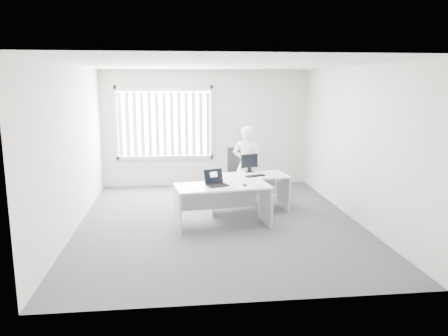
{
  "coord_description": "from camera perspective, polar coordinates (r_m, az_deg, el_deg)",
  "views": [
    {
      "loc": [
        -0.78,
        -7.58,
        2.48
      ],
      "look_at": [
        0.11,
        0.15,
        0.97
      ],
      "focal_mm": 35.0,
      "sensor_mm": 36.0,
      "label": 1
    }
  ],
  "objects": [
    {
      "name": "laptop",
      "position": [
        7.5,
        -0.88,
        -1.34
      ],
      "size": [
        0.43,
        0.41,
        0.27
      ],
      "primitive_type": null,
      "rotation": [
        0.0,
        0.0,
        0.36
      ],
      "color": "black",
      "rests_on": "desk_near"
    },
    {
      "name": "desk_far",
      "position": [
        8.58,
        3.04,
        -2.25
      ],
      "size": [
        1.65,
        0.93,
        0.72
      ],
      "rotation": [
        0.0,
        0.0,
        0.13
      ],
      "color": "white",
      "rests_on": "ground"
    },
    {
      "name": "wall_left",
      "position": [
        7.85,
        -19.18,
        2.48
      ],
      "size": [
        0.02,
        6.0,
        2.8
      ],
      "primitive_type": "cube",
      "color": "silver",
      "rests_on": "ground"
    },
    {
      "name": "monitor",
      "position": [
        8.8,
        3.33,
        0.64
      ],
      "size": [
        0.38,
        0.21,
        0.37
      ],
      "primitive_type": null,
      "rotation": [
        0.0,
        0.0,
        0.28
      ],
      "color": "black",
      "rests_on": "desk_far"
    },
    {
      "name": "ground",
      "position": [
        8.01,
        -0.66,
        -7.03
      ],
      "size": [
        6.0,
        6.0,
        0.0
      ],
      "primitive_type": "plane",
      "color": "#515159",
      "rests_on": "ground"
    },
    {
      "name": "booklet",
      "position": [
        7.53,
        4.58,
        -2.35
      ],
      "size": [
        0.22,
        0.26,
        0.01
      ],
      "primitive_type": "cube",
      "rotation": [
        0.0,
        0.0,
        -0.3
      ],
      "color": "white",
      "rests_on": "desk_near"
    },
    {
      "name": "wall_right",
      "position": [
        8.33,
        16.72,
        3.09
      ],
      "size": [
        0.02,
        6.0,
        2.8
      ],
      "primitive_type": "cube",
      "color": "silver",
      "rests_on": "ground"
    },
    {
      "name": "office_chair",
      "position": [
        9.74,
        1.62,
        -1.73
      ],
      "size": [
        0.75,
        0.75,
        1.07
      ],
      "rotation": [
        0.0,
        0.0,
        -0.27
      ],
      "color": "black",
      "rests_on": "ground"
    },
    {
      "name": "ceiling",
      "position": [
        7.62,
        -0.71,
        13.41
      ],
      "size": [
        5.0,
        6.0,
        0.02
      ],
      "primitive_type": "cube",
      "color": "silver",
      "rests_on": "wall_back"
    },
    {
      "name": "person",
      "position": [
        9.06,
        3.03,
        0.42
      ],
      "size": [
        0.7,
        0.59,
        1.64
      ],
      "primitive_type": "imported",
      "rotation": [
        0.0,
        0.0,
        2.75
      ],
      "color": "white",
      "rests_on": "ground"
    },
    {
      "name": "wall_front",
      "position": [
        4.77,
        3.01,
        -2.13
      ],
      "size": [
        5.0,
        0.02,
        2.8
      ],
      "primitive_type": "cube",
      "color": "silver",
      "rests_on": "ground"
    },
    {
      "name": "keyboard",
      "position": [
        8.44,
        4.09,
        -1.03
      ],
      "size": [
        0.42,
        0.27,
        0.02
      ],
      "primitive_type": "cube",
      "rotation": [
        0.0,
        0.0,
        0.38
      ],
      "color": "black",
      "rests_on": "desk_far"
    },
    {
      "name": "mouse",
      "position": [
        7.54,
        2.71,
        -2.17
      ],
      "size": [
        0.07,
        0.11,
        0.04
      ],
      "primitive_type": null,
      "rotation": [
        0.0,
        0.0,
        0.06
      ],
      "color": "#B6B5B8",
      "rests_on": "paper_sheet"
    },
    {
      "name": "desk_near",
      "position": [
        7.63,
        -0.19,
        -3.78
      ],
      "size": [
        1.71,
        0.97,
        0.74
      ],
      "rotation": [
        0.0,
        0.0,
        0.13
      ],
      "color": "white",
      "rests_on": "ground"
    },
    {
      "name": "window",
      "position": [
        10.58,
        -7.77,
        5.87
      ],
      "size": [
        2.32,
        0.06,
        1.76
      ],
      "primitive_type": "cube",
      "color": "#B9B9B4",
      "rests_on": "wall_back"
    },
    {
      "name": "blinds",
      "position": [
        10.52,
        -7.77,
        5.68
      ],
      "size": [
        2.2,
        0.1,
        1.5
      ],
      "primitive_type": null,
      "color": "white",
      "rests_on": "wall_back"
    },
    {
      "name": "paper_sheet",
      "position": [
        7.53,
        2.38,
        -2.36
      ],
      "size": [
        0.35,
        0.31,
        0.0
      ],
      "primitive_type": "cube",
      "rotation": [
        0.0,
        0.0,
        0.51
      ],
      "color": "white",
      "rests_on": "desk_near"
    },
    {
      "name": "wall_back",
      "position": [
        10.66,
        -2.34,
        5.19
      ],
      "size": [
        5.0,
        0.02,
        2.8
      ],
      "primitive_type": "cube",
      "color": "silver",
      "rests_on": "ground"
    }
  ]
}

